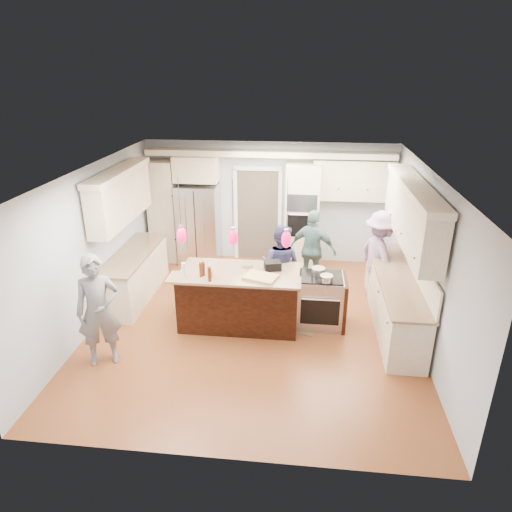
{
  "coord_description": "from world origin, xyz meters",
  "views": [
    {
      "loc": [
        0.8,
        -6.89,
        4.21
      ],
      "look_at": [
        0.0,
        0.35,
        1.15
      ],
      "focal_mm": 32.0,
      "sensor_mm": 36.0,
      "label": 1
    }
  ],
  "objects_px": {
    "kitchen_island": "(240,297)",
    "person_far_left": "(280,265)",
    "refrigerator": "(199,224)",
    "island_range": "(321,300)",
    "person_bar_end": "(99,311)"
  },
  "relations": [
    {
      "from": "kitchen_island",
      "to": "person_far_left",
      "type": "xyz_separation_m",
      "value": [
        0.65,
        0.78,
        0.29
      ]
    },
    {
      "from": "kitchen_island",
      "to": "person_far_left",
      "type": "relative_size",
      "value": 1.35
    },
    {
      "from": "refrigerator",
      "to": "person_far_left",
      "type": "xyz_separation_m",
      "value": [
        1.95,
        -1.79,
        -0.12
      ]
    },
    {
      "from": "refrigerator",
      "to": "person_far_left",
      "type": "distance_m",
      "value": 2.65
    },
    {
      "from": "kitchen_island",
      "to": "island_range",
      "type": "xyz_separation_m",
      "value": [
        1.41,
        0.08,
        -0.03
      ]
    },
    {
      "from": "island_range",
      "to": "refrigerator",
      "type": "bearing_deg",
      "value": 137.41
    },
    {
      "from": "refrigerator",
      "to": "kitchen_island",
      "type": "relative_size",
      "value": 0.86
    },
    {
      "from": "refrigerator",
      "to": "person_bar_end",
      "type": "relative_size",
      "value": 1.03
    },
    {
      "from": "refrigerator",
      "to": "person_far_left",
      "type": "height_order",
      "value": "refrigerator"
    },
    {
      "from": "refrigerator",
      "to": "person_bar_end",
      "type": "xyz_separation_m",
      "value": [
        -0.59,
        -3.96,
        -0.03
      ]
    },
    {
      "from": "island_range",
      "to": "person_bar_end",
      "type": "bearing_deg",
      "value": -156.02
    },
    {
      "from": "island_range",
      "to": "person_far_left",
      "type": "bearing_deg",
      "value": 137.3
    },
    {
      "from": "refrigerator",
      "to": "kitchen_island",
      "type": "height_order",
      "value": "refrigerator"
    },
    {
      "from": "refrigerator",
      "to": "kitchen_island",
      "type": "distance_m",
      "value": 2.91
    },
    {
      "from": "island_range",
      "to": "person_far_left",
      "type": "height_order",
      "value": "person_far_left"
    }
  ]
}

